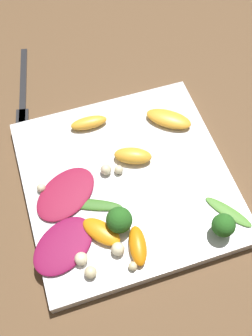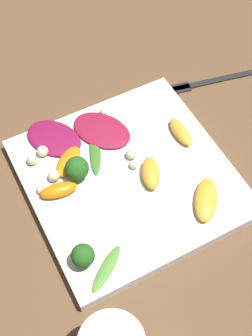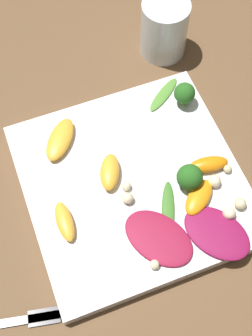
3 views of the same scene
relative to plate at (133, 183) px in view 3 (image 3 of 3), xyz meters
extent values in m
plane|color=brown|center=(0.00, 0.00, -0.01)|extent=(2.40, 2.40, 0.00)
cube|color=white|center=(0.00, 0.00, 0.00)|extent=(0.30, 0.30, 0.02)
cylinder|color=silver|center=(-0.14, -0.23, 0.04)|extent=(0.08, 0.08, 0.10)
cube|color=#262628|center=(0.17, 0.13, -0.01)|extent=(0.04, 0.03, 0.01)
ellipsoid|color=maroon|center=(-0.08, 0.12, 0.02)|extent=(0.11, 0.12, 0.01)
ellipsoid|color=maroon|center=(0.00, 0.09, 0.02)|extent=(0.11, 0.12, 0.01)
ellipsoid|color=orange|center=(-0.11, 0.02, 0.02)|extent=(0.06, 0.03, 0.02)
ellipsoid|color=#FCAD33|center=(0.11, 0.03, 0.02)|extent=(0.02, 0.06, 0.02)
ellipsoid|color=orange|center=(-0.07, 0.06, 0.02)|extent=(0.06, 0.06, 0.02)
ellipsoid|color=#FCAD33|center=(0.08, -0.10, 0.02)|extent=(0.07, 0.08, 0.02)
ellipsoid|color=#FCAD33|center=(0.03, -0.02, 0.02)|extent=(0.05, 0.06, 0.02)
cylinder|color=#7A9E51|center=(-0.07, 0.03, 0.02)|extent=(0.01, 0.01, 0.01)
sphere|color=#26601E|center=(-0.07, 0.03, 0.03)|extent=(0.04, 0.04, 0.04)
cylinder|color=#84AD5B|center=(-0.12, -0.10, 0.02)|extent=(0.01, 0.01, 0.02)
sphere|color=#26601E|center=(-0.12, -0.10, 0.04)|extent=(0.03, 0.03, 0.03)
ellipsoid|color=#518E33|center=(-0.10, -0.12, 0.01)|extent=(0.07, 0.06, 0.00)
ellipsoid|color=#3D7528|center=(-0.03, 0.06, 0.01)|extent=(0.05, 0.09, 0.00)
sphere|color=beige|center=(0.02, 0.03, 0.02)|extent=(0.02, 0.02, 0.02)
sphere|color=beige|center=(0.01, 0.01, 0.02)|extent=(0.01, 0.01, 0.01)
sphere|color=beige|center=(-0.13, 0.03, 0.02)|extent=(0.01, 0.01, 0.01)
sphere|color=beige|center=(0.02, 0.13, 0.02)|extent=(0.01, 0.01, 0.01)
sphere|color=beige|center=(-0.12, 0.09, 0.02)|extent=(0.02, 0.02, 0.02)
sphere|color=beige|center=(-0.10, 0.10, 0.02)|extent=(0.02, 0.02, 0.02)
sphere|color=beige|center=(-0.10, 0.05, 0.02)|extent=(0.02, 0.02, 0.02)
camera|label=1|loc=(-0.27, 0.09, 0.53)|focal=42.00mm
camera|label=2|loc=(-0.18, -0.34, 0.62)|focal=50.00mm
camera|label=3|loc=(0.11, 0.27, 0.61)|focal=50.00mm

